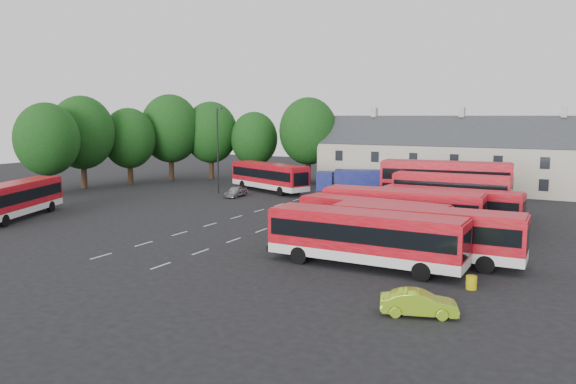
# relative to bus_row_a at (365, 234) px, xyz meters

# --- Properties ---
(ground) EXTENTS (140.00, 140.00, 0.00)m
(ground) POSITION_rel_bus_row_a_xyz_m (-16.06, 8.44, -2.02)
(ground) COLOR black
(ground) RESTS_ON ground
(lane_markings) EXTENTS (5.15, 33.80, 0.01)m
(lane_markings) POSITION_rel_bus_row_a_xyz_m (-13.56, 10.44, -2.02)
(lane_markings) COLOR beige
(lane_markings) RESTS_ON ground
(treeline) EXTENTS (29.92, 32.59, 12.01)m
(treeline) POSITION_rel_bus_row_a_xyz_m (-36.80, 27.80, 4.66)
(treeline) COLOR black
(treeline) RESTS_ON ground
(terrace_houses) EXTENTS (35.70, 7.13, 10.06)m
(terrace_houses) POSITION_rel_bus_row_a_xyz_m (-2.06, 38.44, 1.84)
(terrace_houses) COLOR beige
(terrace_houses) RESTS_ON ground
(bus_row_a) EXTENTS (11.94, 2.90, 3.37)m
(bus_row_a) POSITION_rel_bus_row_a_xyz_m (0.00, 0.00, 0.00)
(bus_row_a) COLOR silver
(bus_row_a) RESTS_ON ground
(bus_row_b) EXTENTS (11.91, 3.00, 3.35)m
(bus_row_b) POSITION_rel_bus_row_a_xyz_m (2.84, 3.09, -0.01)
(bus_row_b) COLOR silver
(bus_row_b) RESTS_ON ground
(bus_row_c) EXTENTS (11.21, 3.95, 3.10)m
(bus_row_c) POSITION_rel_bus_row_a_xyz_m (-1.84, 6.48, -0.16)
(bus_row_c) COLOR silver
(bus_row_c) RESTS_ON ground
(bus_row_d) EXTENTS (12.20, 3.34, 3.42)m
(bus_row_d) POSITION_rel_bus_row_a_xyz_m (-0.86, 10.37, 0.03)
(bus_row_d) COLOR silver
(bus_row_d) RESTS_ON ground
(bus_row_e) EXTENTS (11.25, 2.89, 3.16)m
(bus_row_e) POSITION_rel_bus_row_a_xyz_m (1.91, 14.64, -0.12)
(bus_row_e) COLOR silver
(bus_row_e) RESTS_ON ground
(bus_dd_south) EXTENTS (9.88, 2.32, 4.05)m
(bus_dd_south) POSITION_rel_bus_row_a_xyz_m (1.22, 17.93, 0.28)
(bus_dd_south) COLOR silver
(bus_dd_south) RESTS_ON ground
(bus_dd_north) EXTENTS (12.00, 3.84, 4.83)m
(bus_dd_north) POSITION_rel_bus_row_a_xyz_m (-0.11, 21.72, 0.73)
(bus_dd_north) COLOR silver
(bus_dd_north) RESTS_ON ground
(bus_west) EXTENTS (6.68, 11.54, 3.22)m
(bus_west) POSITION_rel_bus_row_a_xyz_m (-32.86, 0.67, -0.09)
(bus_west) COLOR silver
(bus_west) RESTS_ON ground
(bus_north) EXTENTS (12.00, 7.17, 3.36)m
(bus_north) POSITION_rel_bus_row_a_xyz_m (-21.96, 26.59, -0.00)
(bus_north) COLOR silver
(bus_north) RESTS_ON ground
(box_truck) EXTENTS (7.40, 4.10, 3.09)m
(box_truck) POSITION_rel_bus_row_a_xyz_m (-11.63, 26.69, -0.29)
(box_truck) COLOR black
(box_truck) RESTS_ON ground
(silver_car) EXTENTS (1.74, 3.70, 1.22)m
(silver_car) POSITION_rel_bus_row_a_xyz_m (-23.14, 21.09, -1.41)
(silver_car) COLOR #9EA1A5
(silver_car) RESTS_ON ground
(lime_car) EXTENTS (3.71, 2.25, 1.15)m
(lime_car) POSITION_rel_bus_row_a_xyz_m (5.08, -6.63, -1.45)
(lime_car) COLOR #8CBD1D
(lime_car) RESTS_ON ground
(grit_bin) EXTENTS (0.57, 0.57, 0.71)m
(grit_bin) POSITION_rel_bus_row_a_xyz_m (6.50, -1.44, -1.67)
(grit_bin) COLOR #CBB90B
(grit_bin) RESTS_ON ground
(lamppost) EXTENTS (0.69, 0.33, 9.95)m
(lamppost) POSITION_rel_bus_row_a_xyz_m (-26.54, 22.60, 3.29)
(lamppost) COLOR black
(lamppost) RESTS_ON ground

